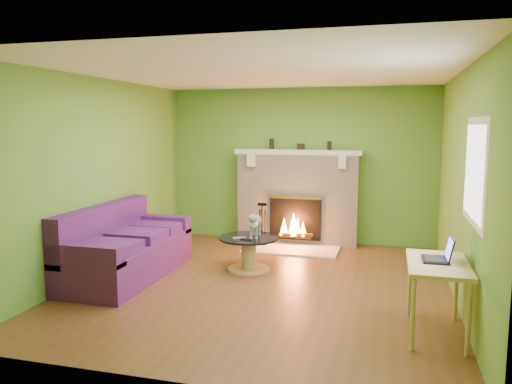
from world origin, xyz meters
TOP-DOWN VIEW (x-y plane):
  - floor at (0.00, 0.00)m, footprint 5.00×5.00m
  - ceiling at (0.00, 0.00)m, footprint 5.00×5.00m
  - wall_back at (0.00, 2.50)m, footprint 5.00×0.00m
  - wall_front at (0.00, -2.50)m, footprint 5.00×0.00m
  - wall_left at (-2.25, 0.00)m, footprint 0.00×5.00m
  - wall_right at (2.25, 0.00)m, footprint 0.00×5.00m
  - window_frame at (2.24, -0.90)m, footprint 0.00×1.20m
  - window_pane at (2.23, -0.90)m, footprint 0.00×1.06m
  - fireplace at (0.00, 2.32)m, footprint 2.10×0.46m
  - hearth at (0.00, 1.80)m, footprint 1.50×0.75m
  - mantel at (0.00, 2.30)m, footprint 2.10×0.28m
  - sofa at (-1.86, -0.14)m, footprint 0.94×2.09m
  - coffee_table at (-0.35, 0.57)m, footprint 0.82×0.82m
  - desk at (1.95, -1.01)m, footprint 0.55×0.95m
  - cat at (-0.27, 0.62)m, footprint 0.28×0.60m
  - remote_silver at (-0.45, 0.45)m, footprint 0.17×0.11m
  - remote_black at (-0.33, 0.39)m, footprint 0.16×0.07m
  - laptop at (1.93, -0.96)m, footprint 0.28×0.32m
  - fire_tools at (-0.52, 1.95)m, footprint 0.19×0.19m
  - mantel_vase_left at (-0.45, 2.33)m, footprint 0.08×0.08m
  - mantel_vase_right at (0.52, 2.33)m, footprint 0.07×0.07m
  - mantel_box at (0.04, 2.33)m, footprint 0.12×0.08m

SIDE VIEW (x-z plane):
  - floor at x=0.00m, z-range 0.00..0.00m
  - hearth at x=0.00m, z-range 0.00..0.03m
  - coffee_table at x=-0.35m, z-range 0.04..0.50m
  - sofa at x=-1.86m, z-range -0.11..0.83m
  - fire_tools at x=-0.52m, z-range 0.03..0.72m
  - remote_black at x=-0.33m, z-range 0.46..0.48m
  - remote_silver at x=-0.45m, z-range 0.46..0.48m
  - desk at x=1.95m, z-range 0.27..0.97m
  - cat at x=-0.27m, z-range 0.46..0.82m
  - fireplace at x=0.00m, z-range -0.02..1.56m
  - laptop at x=1.93m, z-range 0.70..0.94m
  - wall_back at x=0.00m, z-range -1.20..3.80m
  - wall_front at x=0.00m, z-range -1.20..3.80m
  - wall_left at x=-2.25m, z-range -1.20..3.80m
  - wall_right at x=2.25m, z-range -1.20..3.80m
  - mantel at x=0.00m, z-range 1.50..1.58m
  - window_frame at x=2.24m, z-range 0.95..2.15m
  - window_pane at x=2.23m, z-range 1.02..2.08m
  - mantel_box at x=0.04m, z-range 1.58..1.68m
  - mantel_vase_right at x=0.52m, z-range 1.58..1.72m
  - mantel_vase_left at x=-0.45m, z-range 1.58..1.76m
  - ceiling at x=0.00m, z-range 2.60..2.60m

